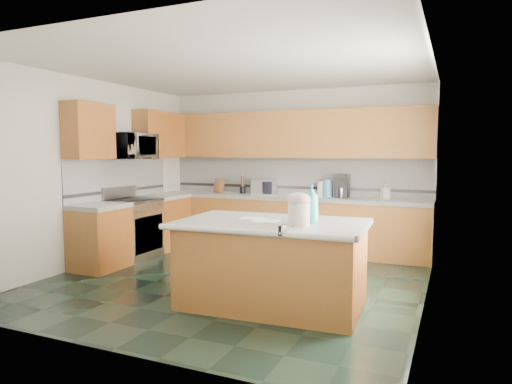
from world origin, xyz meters
The scene contains 52 objects.
floor centered at (0.00, 0.00, 0.00)m, with size 4.60×4.60×0.00m, color black.
ceiling centered at (0.00, 0.00, 2.70)m, with size 4.60×4.60×0.00m, color white.
wall_back centered at (0.00, 2.32, 1.35)m, with size 4.60×0.04×2.70m, color white.
wall_front centered at (0.00, -2.32, 1.35)m, with size 4.60×0.04×2.70m, color white.
wall_left centered at (-2.32, 0.00, 1.35)m, with size 0.04×4.60×2.70m, color white.
wall_right centered at (2.32, 0.00, 1.35)m, with size 0.04×4.60×2.70m, color white.
back_base_cab centered at (0.00, 2.00, 0.43)m, with size 4.60×0.60×0.86m, color #5E2A0D.
back_countertop centered at (0.00, 2.00, 0.89)m, with size 4.60×0.64×0.06m, color white.
back_upper_cab centered at (0.00, 2.13, 1.94)m, with size 4.60×0.33×0.78m, color #5E2A0D.
back_backsplash centered at (0.00, 2.29, 1.24)m, with size 4.60×0.02×0.63m, color silver.
back_accent_band centered at (0.00, 2.28, 1.04)m, with size 4.60×0.01×0.05m, color black.
left_base_cab_rear centered at (-2.00, 1.29, 0.43)m, with size 0.60×0.82×0.86m, color #5E2A0D.
left_counter_rear centered at (-2.00, 1.29, 0.89)m, with size 0.64×0.82×0.06m, color white.
left_base_cab_front centered at (-2.00, -0.24, 0.43)m, with size 0.60×0.72×0.86m, color #5E2A0D.
left_counter_front centered at (-2.00, -0.24, 0.89)m, with size 0.64×0.72×0.06m, color white.
left_backsplash centered at (-2.29, 0.55, 1.24)m, with size 0.02×2.30×0.63m, color silver.
left_accent_band centered at (-2.28, 0.55, 1.04)m, with size 0.01×2.30×0.05m, color black.
left_upper_cab_rear centered at (-2.13, 1.42, 1.94)m, with size 0.33×1.09×0.78m, color #5E2A0D.
left_upper_cab_front centered at (-2.13, -0.24, 1.94)m, with size 0.33×0.72×0.78m, color #5E2A0D.
range_body centered at (-2.00, 0.50, 0.44)m, with size 0.60×0.76×0.88m, color #B7B7BC.
range_oven_door centered at (-1.71, 0.50, 0.40)m, with size 0.02×0.68×0.55m, color black.
range_cooktop centered at (-2.00, 0.50, 0.90)m, with size 0.62×0.78×0.04m, color black.
range_handle centered at (-1.68, 0.50, 0.78)m, with size 0.02×0.02×0.66m, color #B7B7BC.
range_backguard centered at (-2.26, 0.50, 1.02)m, with size 0.06×0.76×0.18m, color #B7B7BC.
microwave centered at (-2.00, 0.50, 1.73)m, with size 0.73×0.50×0.41m, color #B7B7BC.
island_base centered at (0.80, -0.70, 0.43)m, with size 1.86×1.06×0.86m, color #5E2A0D.
island_top centered at (0.80, -0.70, 0.89)m, with size 1.96×1.16×0.06m, color white.
island_bullnose centered at (0.80, -1.28, 0.89)m, with size 0.06×0.06×1.96m, color white.
treat_jar centered at (1.16, -0.91, 1.03)m, with size 0.22×0.22×0.23m, color beige.
treat_jar_lid centered at (1.16, -0.91, 1.18)m, with size 0.24×0.24×0.15m, color beige.
treat_jar_knob centered at (1.16, -0.91, 1.23)m, with size 0.03×0.03×0.08m, color tan.
treat_jar_knob_end_l centered at (1.12, -0.91, 1.23)m, with size 0.04×0.04×0.04m, color tan.
treat_jar_knob_end_r centered at (1.20, -0.91, 1.23)m, with size 0.04×0.04×0.04m, color tan.
soap_bottle_island centered at (1.22, -0.65, 1.13)m, with size 0.16×0.16×0.41m, color teal.
paper_sheet_a centered at (0.75, -0.74, 0.92)m, with size 0.27×0.21×0.00m, color white.
paper_sheet_b centered at (0.54, -0.64, 0.92)m, with size 0.25×0.19×0.00m, color white.
clamp_body centered at (1.12, -1.26, 0.93)m, with size 0.03×0.11×0.09m, color black.
clamp_handle centered at (1.12, -1.32, 0.91)m, with size 0.02×0.02×0.07m, color black.
knife_block centered at (-1.33, 2.05, 1.05)m, with size 0.14×0.11×0.25m, color #472814.
utensil_crock centered at (-0.87, 2.08, 0.98)m, with size 0.10×0.10×0.13m, color black.
utensil_bundle centered at (-0.87, 2.08, 1.14)m, with size 0.06×0.06×0.19m, color #472814.
toaster_oven centered at (-0.44, 2.05, 1.05)m, with size 0.44×0.30×0.25m, color #B7B7BC.
toaster_oven_door centered at (-0.44, 1.91, 1.05)m, with size 0.40×0.01×0.21m, color black.
paper_towel centered at (0.55, 2.10, 1.04)m, with size 0.11×0.11×0.25m, color white.
paper_towel_base centered at (0.55, 2.10, 0.93)m, with size 0.17×0.17×0.01m, color #B7B7BC.
water_jug centered at (0.68, 2.06, 1.05)m, with size 0.15×0.15×0.25m, color #4C99C2.
water_jug_neck centered at (0.68, 2.06, 1.19)m, with size 0.07×0.07×0.04m, color #4C99C2.
coffee_maker centered at (0.89, 2.08, 1.11)m, with size 0.22×0.25×0.38m, color black.
coffee_carafe centered at (0.89, 2.02, 1.00)m, with size 0.16×0.16×0.16m, color black.
soap_bottle_back centered at (1.58, 2.05, 1.04)m, with size 0.11×0.11×0.24m, color white.
soap_back_cap centered at (1.58, 2.05, 1.17)m, with size 0.02×0.02×0.03m, color red.
window_light_proxy centered at (2.29, -0.20, 1.50)m, with size 0.02×1.40×1.10m, color white.
Camera 1 is at (2.57, -5.15, 1.65)m, focal length 32.00 mm.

